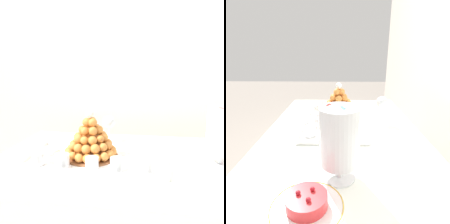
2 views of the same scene
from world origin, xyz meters
The scene contains 12 objects.
buffet_table centered at (0.00, 0.00, 0.62)m, with size 1.33×0.83×0.75m.
serving_tray centered at (-0.17, -0.05, 0.75)m, with size 0.64×0.35×0.02m.
croquembouche centered at (-0.21, -0.03, 0.84)m, with size 0.26×0.26×0.22m.
dessert_cup_left centered at (-0.41, -0.16, 0.78)m, with size 0.05×0.05×0.05m.
dessert_cup_mid_left centered at (-0.29, -0.17, 0.78)m, with size 0.06×0.06×0.06m.
dessert_cup_centre centered at (-0.17, -0.16, 0.77)m, with size 0.06×0.06×0.05m.
dessert_cup_mid_right centered at (-0.06, -0.18, 0.78)m, with size 0.05×0.05×0.06m.
dessert_cup_right centered at (0.06, -0.17, 0.78)m, with size 0.06×0.06×0.05m.
creme_brulee_ramekin centered at (-0.42, 0.00, 0.76)m, with size 0.09×0.09×0.02m.
macaron_goblet centered at (0.38, -0.01, 0.90)m, with size 0.13×0.13×0.27m.
fruit_tart_plate centered at (0.51, -0.10, 0.76)m, with size 0.22×0.22×0.06m.
wine_glass centered at (-0.16, 0.23, 0.86)m, with size 0.07×0.07×0.16m.
Camera 2 is at (0.94, -0.01, 1.18)m, focal length 30.72 mm.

